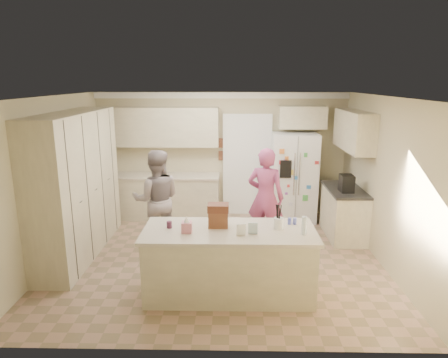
{
  "coord_description": "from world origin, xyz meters",
  "views": [
    {
      "loc": [
        0.23,
        -6.03,
        2.85
      ],
      "look_at": [
        0.1,
        0.35,
        1.25
      ],
      "focal_mm": 32.0,
      "sensor_mm": 36.0,
      "label": 1
    }
  ],
  "objects_px": {
    "coffee_maker": "(347,183)",
    "teen_boy": "(157,200)",
    "tissue_box": "(187,227)",
    "dollhouse_body": "(218,219)",
    "island_base": "(229,263)",
    "utensil_crock": "(279,223)",
    "refrigerator": "(294,177)",
    "teen_girl": "(265,198)"
  },
  "relations": [
    {
      "from": "utensil_crock",
      "to": "dollhouse_body",
      "type": "relative_size",
      "value": 0.58
    },
    {
      "from": "refrigerator",
      "to": "teen_girl",
      "type": "bearing_deg",
      "value": -115.62
    },
    {
      "from": "coffee_maker",
      "to": "dollhouse_body",
      "type": "xyz_separation_m",
      "value": [
        -2.2,
        -1.8,
        -0.03
      ]
    },
    {
      "from": "coffee_maker",
      "to": "dollhouse_body",
      "type": "relative_size",
      "value": 1.15
    },
    {
      "from": "coffee_maker",
      "to": "dollhouse_body",
      "type": "distance_m",
      "value": 2.84
    },
    {
      "from": "dollhouse_body",
      "to": "teen_girl",
      "type": "bearing_deg",
      "value": 64.08
    },
    {
      "from": "coffee_maker",
      "to": "utensil_crock",
      "type": "xyz_separation_m",
      "value": [
        -1.4,
        -1.85,
        -0.07
      ]
    },
    {
      "from": "refrigerator",
      "to": "teen_boy",
      "type": "relative_size",
      "value": 1.05
    },
    {
      "from": "tissue_box",
      "to": "teen_girl",
      "type": "distance_m",
      "value": 2.12
    },
    {
      "from": "tissue_box",
      "to": "dollhouse_body",
      "type": "relative_size",
      "value": 0.54
    },
    {
      "from": "utensil_crock",
      "to": "teen_girl",
      "type": "xyz_separation_m",
      "value": [
        -0.04,
        1.62,
        -0.13
      ]
    },
    {
      "from": "refrigerator",
      "to": "tissue_box",
      "type": "relative_size",
      "value": 12.86
    },
    {
      "from": "dollhouse_body",
      "to": "teen_girl",
      "type": "relative_size",
      "value": 0.15
    },
    {
      "from": "teen_girl",
      "to": "island_base",
      "type": "bearing_deg",
      "value": 87.98
    },
    {
      "from": "coffee_maker",
      "to": "teen_boy",
      "type": "xyz_separation_m",
      "value": [
        -3.3,
        -0.35,
        -0.21
      ]
    },
    {
      "from": "dollhouse_body",
      "to": "teen_boy",
      "type": "height_order",
      "value": "teen_boy"
    },
    {
      "from": "dollhouse_body",
      "to": "utensil_crock",
      "type": "bearing_deg",
      "value": -3.58
    },
    {
      "from": "utensil_crock",
      "to": "island_base",
      "type": "bearing_deg",
      "value": -175.6
    },
    {
      "from": "tissue_box",
      "to": "coffee_maker",
      "type": "bearing_deg",
      "value": 37.57
    },
    {
      "from": "coffee_maker",
      "to": "tissue_box",
      "type": "relative_size",
      "value": 2.14
    },
    {
      "from": "coffee_maker",
      "to": "teen_girl",
      "type": "relative_size",
      "value": 0.17
    },
    {
      "from": "refrigerator",
      "to": "dollhouse_body",
      "type": "relative_size",
      "value": 6.92
    },
    {
      "from": "utensil_crock",
      "to": "tissue_box",
      "type": "bearing_deg",
      "value": -172.87
    },
    {
      "from": "refrigerator",
      "to": "utensil_crock",
      "type": "distance_m",
      "value": 3.05
    },
    {
      "from": "utensil_crock",
      "to": "teen_girl",
      "type": "height_order",
      "value": "teen_girl"
    },
    {
      "from": "refrigerator",
      "to": "coffee_maker",
      "type": "relative_size",
      "value": 6.0
    },
    {
      "from": "refrigerator",
      "to": "island_base",
      "type": "distance_m",
      "value": 3.33
    },
    {
      "from": "tissue_box",
      "to": "dollhouse_body",
      "type": "height_order",
      "value": "dollhouse_body"
    },
    {
      "from": "refrigerator",
      "to": "teen_boy",
      "type": "xyz_separation_m",
      "value": [
        -2.55,
        -1.48,
        -0.04
      ]
    },
    {
      "from": "refrigerator",
      "to": "utensil_crock",
      "type": "height_order",
      "value": "refrigerator"
    },
    {
      "from": "coffee_maker",
      "to": "island_base",
      "type": "distance_m",
      "value": 2.87
    },
    {
      "from": "tissue_box",
      "to": "teen_boy",
      "type": "relative_size",
      "value": 0.08
    },
    {
      "from": "tissue_box",
      "to": "teen_girl",
      "type": "height_order",
      "value": "teen_girl"
    },
    {
      "from": "island_base",
      "to": "utensil_crock",
      "type": "distance_m",
      "value": 0.86
    },
    {
      "from": "refrigerator",
      "to": "tissue_box",
      "type": "height_order",
      "value": "refrigerator"
    },
    {
      "from": "dollhouse_body",
      "to": "teen_boy",
      "type": "relative_size",
      "value": 0.15
    },
    {
      "from": "refrigerator",
      "to": "island_base",
      "type": "height_order",
      "value": "refrigerator"
    },
    {
      "from": "island_base",
      "to": "teen_girl",
      "type": "relative_size",
      "value": 1.26
    },
    {
      "from": "tissue_box",
      "to": "dollhouse_body",
      "type": "xyz_separation_m",
      "value": [
        0.4,
        0.2,
        0.04
      ]
    },
    {
      "from": "island_base",
      "to": "dollhouse_body",
      "type": "relative_size",
      "value": 8.46
    },
    {
      "from": "coffee_maker",
      "to": "teen_boy",
      "type": "relative_size",
      "value": 0.18
    },
    {
      "from": "island_base",
      "to": "teen_boy",
      "type": "relative_size",
      "value": 1.28
    }
  ]
}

